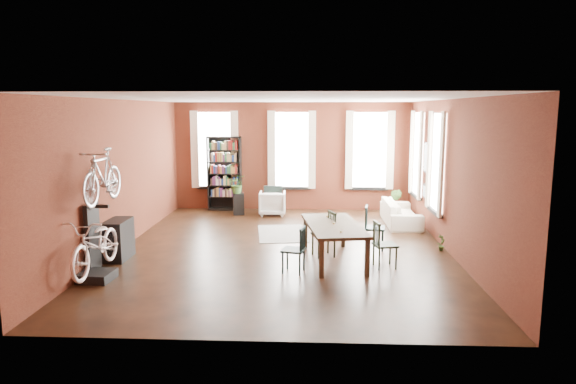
# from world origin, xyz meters

# --- Properties ---
(room) EXTENTS (9.00, 9.04, 3.22)m
(room) POSITION_xyz_m (0.25, 0.62, 2.14)
(room) COLOR black
(room) RESTS_ON ground
(dining_table) EXTENTS (1.32, 2.32, 0.75)m
(dining_table) POSITION_xyz_m (1.04, -0.84, 0.37)
(dining_table) COLOR #4B3E2D
(dining_table) RESTS_ON ground
(dining_chair_a) EXTENTS (0.48, 0.48, 0.86)m
(dining_chair_a) POSITION_xyz_m (0.28, -1.61, 0.43)
(dining_chair_a) COLOR #173032
(dining_chair_a) RESTS_ON ground
(dining_chair_b) EXTENTS (0.54, 0.54, 0.92)m
(dining_chair_b) POSITION_xyz_m (0.85, -0.52, 0.46)
(dining_chair_b) COLOR black
(dining_chair_b) RESTS_ON ground
(dining_chair_c) EXTENTS (0.48, 0.48, 0.89)m
(dining_chair_c) POSITION_xyz_m (2.01, -1.22, 0.44)
(dining_chair_c) COLOR #1E301C
(dining_chair_c) RESTS_ON ground
(dining_chair_d) EXTENTS (0.49, 0.49, 0.93)m
(dining_chair_d) POSITION_xyz_m (1.96, 0.09, 0.47)
(dining_chair_d) COLOR #193437
(dining_chair_d) RESTS_ON ground
(bookshelf) EXTENTS (1.00, 0.32, 2.20)m
(bookshelf) POSITION_xyz_m (-2.00, 4.30, 1.10)
(bookshelf) COLOR black
(bookshelf) RESTS_ON ground
(white_armchair) EXTENTS (0.75, 0.71, 0.75)m
(white_armchair) POSITION_xyz_m (-0.52, 3.59, 0.38)
(white_armchair) COLOR white
(white_armchair) RESTS_ON ground
(cream_sofa) EXTENTS (0.61, 2.08, 0.81)m
(cream_sofa) POSITION_xyz_m (2.95, 2.60, 0.41)
(cream_sofa) COLOR beige
(cream_sofa) RESTS_ON ground
(striped_rug) EXTENTS (1.36, 1.95, 0.01)m
(striped_rug) POSITION_xyz_m (-0.11, 1.36, 0.01)
(striped_rug) COLOR black
(striped_rug) RESTS_ON ground
(bike_trainer) EXTENTS (0.59, 0.59, 0.16)m
(bike_trainer) POSITION_xyz_m (-3.18, -2.24, 0.08)
(bike_trainer) COLOR black
(bike_trainer) RESTS_ON ground
(bike_wall_rack) EXTENTS (0.16, 0.60, 1.30)m
(bike_wall_rack) POSITION_xyz_m (-3.40, -1.80, 0.65)
(bike_wall_rack) COLOR black
(bike_wall_rack) RESTS_ON ground
(console_table) EXTENTS (0.40, 0.80, 0.80)m
(console_table) POSITION_xyz_m (-3.28, -0.90, 0.40)
(console_table) COLOR black
(console_table) RESTS_ON ground
(plant_stand) EXTENTS (0.36, 0.36, 0.61)m
(plant_stand) POSITION_xyz_m (-1.49, 3.63, 0.31)
(plant_stand) COLOR black
(plant_stand) RESTS_ON ground
(plant_by_sofa) EXTENTS (0.66, 0.86, 0.34)m
(plant_by_sofa) POSITION_xyz_m (2.95, 3.75, 0.17)
(plant_by_sofa) COLOR #2F5321
(plant_by_sofa) RESTS_ON ground
(plant_small) EXTENTS (0.41, 0.39, 0.13)m
(plant_small) POSITION_xyz_m (3.37, -0.01, 0.07)
(plant_small) COLOR #345D25
(plant_small) RESTS_ON ground
(bicycle_floor) EXTENTS (0.65, 0.99, 1.88)m
(bicycle_floor) POSITION_xyz_m (-3.16, -2.20, 1.10)
(bicycle_floor) COLOR silver
(bicycle_floor) RESTS_ON bike_trainer
(bicycle_hung) EXTENTS (0.47, 1.00, 1.66)m
(bicycle_hung) POSITION_xyz_m (-3.15, -1.80, 2.13)
(bicycle_hung) COLOR #A5A8AD
(bicycle_hung) RESTS_ON bike_wall_rack
(plant_on_stand) EXTENTS (0.59, 0.63, 0.42)m
(plant_on_stand) POSITION_xyz_m (-1.52, 3.63, 0.82)
(plant_on_stand) COLOR #386227
(plant_on_stand) RESTS_ON plant_stand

